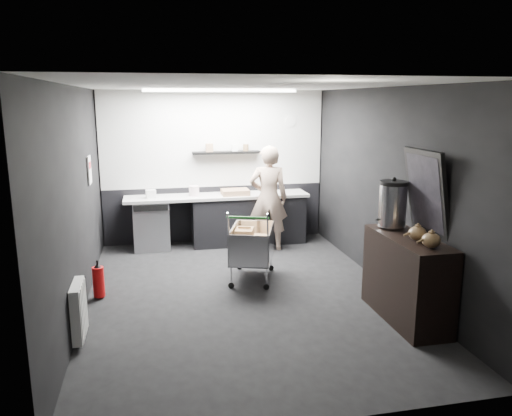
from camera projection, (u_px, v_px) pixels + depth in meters
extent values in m
plane|color=black|center=(243.00, 295.00, 6.60)|extent=(5.50, 5.50, 0.00)
plane|color=silver|center=(242.00, 86.00, 6.03)|extent=(5.50, 5.50, 0.00)
plane|color=black|center=(214.00, 167.00, 8.94)|extent=(5.50, 0.00, 5.50)
plane|color=black|center=(310.00, 263.00, 3.69)|extent=(5.50, 0.00, 5.50)
plane|color=black|center=(77.00, 202.00, 5.91)|extent=(0.00, 5.50, 5.50)
plane|color=black|center=(388.00, 189.00, 6.72)|extent=(0.00, 5.50, 5.50)
cube|color=silver|center=(214.00, 139.00, 8.82)|extent=(3.95, 0.02, 1.70)
cube|color=black|center=(215.00, 213.00, 9.11)|extent=(3.95, 0.02, 1.00)
cube|color=black|center=(226.00, 152.00, 8.80)|extent=(1.20, 0.22, 0.04)
cylinder|color=white|center=(291.00, 121.00, 9.03)|extent=(0.20, 0.03, 0.20)
cube|color=white|center=(89.00, 170.00, 7.11)|extent=(0.02, 0.30, 0.40)
cube|color=red|center=(89.00, 165.00, 7.10)|extent=(0.02, 0.22, 0.10)
cube|color=white|center=(78.00, 311.00, 5.27)|extent=(0.10, 0.50, 0.60)
cube|color=white|center=(220.00, 91.00, 7.80)|extent=(2.40, 0.20, 0.04)
cube|color=black|center=(248.00, 220.00, 8.94)|extent=(2.00, 0.56, 0.85)
cube|color=#BBBAB5|center=(217.00, 196.00, 8.73)|extent=(3.20, 0.60, 0.05)
cube|color=#9EA0A5|center=(152.00, 225.00, 8.59)|extent=(0.60, 0.58, 0.85)
cube|color=black|center=(151.00, 208.00, 8.23)|extent=(0.56, 0.02, 0.10)
imported|color=beige|center=(268.00, 198.00, 8.46)|extent=(0.72, 0.55, 1.79)
cube|color=silver|center=(252.00, 258.00, 7.14)|extent=(0.81, 1.00, 0.02)
cube|color=silver|center=(233.00, 244.00, 7.03)|extent=(0.29, 0.83, 0.46)
cube|color=silver|center=(271.00, 242.00, 7.14)|extent=(0.29, 0.83, 0.46)
cube|color=silver|center=(258.00, 252.00, 6.68)|extent=(0.54, 0.20, 0.46)
cube|color=silver|center=(246.00, 235.00, 7.50)|extent=(0.54, 0.20, 0.46)
cylinder|color=silver|center=(241.00, 278.00, 6.74)|extent=(0.02, 0.02, 0.31)
cylinder|color=silver|center=(275.00, 275.00, 6.84)|extent=(0.02, 0.02, 0.31)
cylinder|color=silver|center=(231.00, 260.00, 7.49)|extent=(0.02, 0.02, 0.31)
cylinder|color=silver|center=(262.00, 258.00, 7.59)|extent=(0.02, 0.02, 0.31)
cylinder|color=#258A2C|center=(260.00, 218.00, 6.52)|extent=(0.54, 0.21, 0.03)
cube|color=olive|center=(242.00, 243.00, 7.16)|extent=(0.33, 0.37, 0.39)
cube|color=olive|center=(264.00, 247.00, 7.01)|extent=(0.30, 0.34, 0.35)
cylinder|color=black|center=(241.00, 287.00, 6.77)|extent=(0.09, 0.05, 0.08)
cylinder|color=black|center=(231.00, 268.00, 7.52)|extent=(0.09, 0.05, 0.08)
cylinder|color=black|center=(275.00, 284.00, 6.87)|extent=(0.09, 0.05, 0.08)
cylinder|color=black|center=(262.00, 266.00, 7.62)|extent=(0.09, 0.05, 0.08)
cube|color=black|center=(407.00, 279.00, 5.79)|extent=(0.50, 1.33, 1.00)
cylinder|color=silver|center=(393.00, 205.00, 6.05)|extent=(0.33, 0.33, 0.51)
cylinder|color=black|center=(394.00, 183.00, 5.99)|extent=(0.33, 0.33, 0.04)
sphere|color=black|center=(394.00, 179.00, 5.98)|extent=(0.06, 0.06, 0.06)
ellipsoid|color=brown|center=(418.00, 233.00, 5.51)|extent=(0.20, 0.20, 0.16)
ellipsoid|color=brown|center=(431.00, 240.00, 5.24)|extent=(0.20, 0.20, 0.16)
cube|color=black|center=(427.00, 193.00, 5.67)|extent=(0.22, 0.78, 0.99)
cube|color=black|center=(425.00, 193.00, 5.67)|extent=(0.16, 0.67, 0.85)
cylinder|color=red|center=(99.00, 282.00, 6.46)|extent=(0.15, 0.15, 0.40)
cone|color=black|center=(97.00, 265.00, 6.41)|extent=(0.10, 0.10, 0.06)
cylinder|color=black|center=(97.00, 263.00, 6.40)|extent=(0.03, 0.03, 0.06)
cube|color=#916C4D|center=(235.00, 192.00, 8.73)|extent=(0.47, 0.36, 0.09)
cylinder|color=silver|center=(194.00, 191.00, 8.62)|extent=(0.17, 0.17, 0.17)
cube|color=white|center=(151.00, 194.00, 8.43)|extent=(0.18, 0.15, 0.14)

